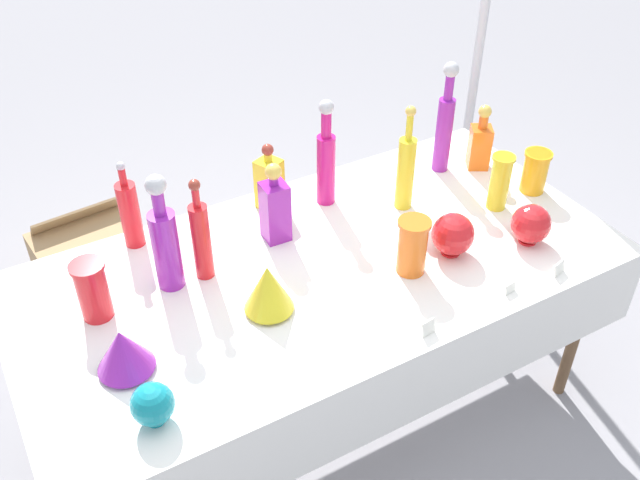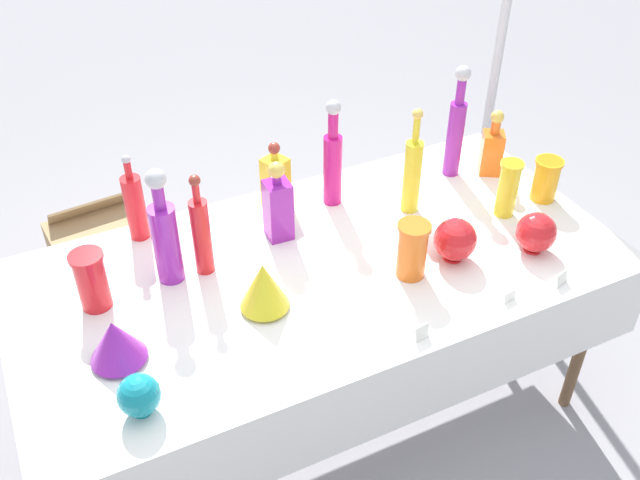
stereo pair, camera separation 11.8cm
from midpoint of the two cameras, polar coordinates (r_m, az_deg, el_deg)
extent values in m
plane|color=gray|center=(2.90, 1.20, -13.58)|extent=(40.00, 40.00, 0.00)
cube|color=white|center=(2.36, 1.43, -2.23)|extent=(2.00, 0.98, 0.03)
cube|color=white|center=(2.16, 7.47, -12.55)|extent=(2.00, 0.01, 0.30)
cylinder|color=brown|center=(2.85, 21.52, -7.36)|extent=(0.04, 0.04, 0.73)
cylinder|color=brown|center=(2.75, -19.75, -8.78)|extent=(0.04, 0.04, 0.73)
cylinder|color=brown|center=(3.25, 12.36, 1.10)|extent=(0.04, 0.04, 0.73)
cylinder|color=red|center=(2.27, -7.97, 0.20)|extent=(0.06, 0.06, 0.27)
cylinder|color=red|center=(2.17, -8.35, 3.71)|extent=(0.02, 0.02, 0.07)
sphere|color=maroon|center=(2.15, -8.45, 4.70)|extent=(0.04, 0.04, 0.04)
cylinder|color=red|center=(2.47, -13.23, 2.49)|extent=(0.07, 0.07, 0.24)
cylinder|color=red|center=(2.38, -13.74, 5.44)|extent=(0.02, 0.02, 0.06)
sphere|color=#B2B2B7|center=(2.36, -13.88, 6.26)|extent=(0.03, 0.03, 0.03)
cylinder|color=purple|center=(2.79, 11.92, 7.86)|extent=(0.06, 0.06, 0.30)
cylinder|color=purple|center=(2.69, 12.47, 11.55)|extent=(0.03, 0.03, 0.10)
sphere|color=#B2B2B7|center=(2.67, 12.67, 12.86)|extent=(0.06, 0.06, 0.06)
cylinder|color=#C61972|center=(2.57, 2.34, 5.57)|extent=(0.07, 0.07, 0.27)
cylinder|color=#C61972|center=(2.48, 2.45, 9.18)|extent=(0.04, 0.04, 0.10)
sphere|color=#B2B2B7|center=(2.44, 2.49, 10.53)|extent=(0.05, 0.05, 0.05)
cylinder|color=yellow|center=(2.55, 8.69, 4.98)|extent=(0.06, 0.06, 0.28)
cylinder|color=yellow|center=(2.46, 9.10, 8.65)|extent=(0.02, 0.02, 0.10)
sphere|color=gold|center=(2.43, 9.24, 9.90)|extent=(0.04, 0.04, 0.04)
cylinder|color=purple|center=(2.25, -10.71, -0.35)|extent=(0.08, 0.08, 0.27)
cylinder|color=purple|center=(2.15, -11.26, 3.40)|extent=(0.04, 0.04, 0.09)
sphere|color=#B2B2B7|center=(2.12, -11.46, 4.78)|extent=(0.06, 0.06, 0.06)
cube|color=orange|center=(2.86, 14.71, 6.74)|extent=(0.11, 0.11, 0.17)
cylinder|color=orange|center=(2.80, 15.07, 8.71)|extent=(0.04, 0.04, 0.05)
sphere|color=gold|center=(2.78, 15.21, 9.47)|extent=(0.05, 0.05, 0.05)
cube|color=yellow|center=(2.57, -2.25, 4.61)|extent=(0.10, 0.10, 0.19)
cylinder|color=yellow|center=(2.51, -2.31, 6.76)|extent=(0.03, 0.03, 0.03)
sphere|color=maroon|center=(2.50, -2.33, 7.32)|extent=(0.04, 0.04, 0.04)
cube|color=purple|center=(2.41, -1.96, 2.38)|extent=(0.09, 0.09, 0.22)
cylinder|color=purple|center=(2.34, -2.03, 4.89)|extent=(0.03, 0.03, 0.03)
sphere|color=gold|center=(2.32, -2.05, 5.59)|extent=(0.06, 0.06, 0.06)
cylinder|color=orange|center=(2.76, 18.80, 4.58)|extent=(0.09, 0.09, 0.16)
cylinder|color=orange|center=(2.72, 19.12, 5.90)|extent=(0.10, 0.10, 0.01)
cylinder|color=yellow|center=(2.62, 16.06, 3.94)|extent=(0.07, 0.07, 0.21)
cylinder|color=yellow|center=(2.57, 16.44, 5.80)|extent=(0.08, 0.08, 0.01)
cylinder|color=orange|center=(2.28, 8.86, -0.85)|extent=(0.09, 0.09, 0.20)
cylinder|color=orange|center=(2.22, 9.09, 1.02)|extent=(0.11, 0.11, 0.01)
cylinder|color=red|center=(2.23, -16.37, -3.17)|extent=(0.09, 0.09, 0.20)
cylinder|color=red|center=(2.17, -16.79, -1.32)|extent=(0.10, 0.10, 0.01)
cylinder|color=yellow|center=(2.19, -2.88, -5.33)|extent=(0.08, 0.08, 0.01)
cone|color=yellow|center=(2.14, -2.95, -3.68)|extent=(0.15, 0.15, 0.16)
cylinder|color=purple|center=(2.10, -14.16, -9.20)|extent=(0.08, 0.08, 0.01)
cone|color=purple|center=(2.05, -14.47, -7.80)|extent=(0.16, 0.16, 0.13)
cylinder|color=red|center=(2.53, 17.91, -0.72)|extent=(0.06, 0.06, 0.01)
sphere|color=red|center=(2.49, 18.22, 0.57)|extent=(0.13, 0.13, 0.13)
cylinder|color=teal|center=(1.96, -12.31, -13.21)|extent=(0.05, 0.05, 0.01)
sphere|color=teal|center=(1.92, -12.56, -12.06)|extent=(0.11, 0.11, 0.11)
cylinder|color=red|center=(2.43, 11.93, -1.38)|extent=(0.06, 0.06, 0.01)
sphere|color=red|center=(2.38, 12.16, 0.02)|extent=(0.14, 0.14, 0.14)
cube|color=white|center=(2.30, 16.35, -4.39)|extent=(0.05, 0.02, 0.03)
cube|color=white|center=(2.41, 20.11, -2.95)|extent=(0.06, 0.03, 0.04)
cube|color=white|center=(2.11, 9.74, -7.34)|extent=(0.05, 0.02, 0.05)
cube|color=tan|center=(3.57, -15.96, -0.49)|extent=(0.50, 0.33, 0.28)
cube|color=tan|center=(3.53, -16.77, 2.56)|extent=(0.43, 0.11, 0.09)
cylinder|color=#333338|center=(3.81, 12.75, 0.70)|extent=(0.18, 0.18, 0.04)
camera|label=1|loc=(0.06, -88.52, 1.15)|focal=40.00mm
camera|label=2|loc=(0.06, 91.48, -1.15)|focal=40.00mm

